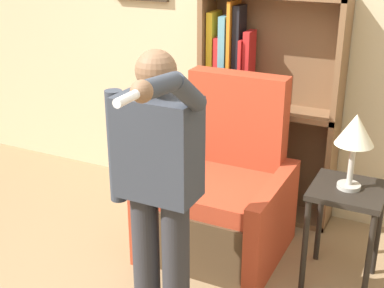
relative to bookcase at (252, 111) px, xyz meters
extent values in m
cube|color=beige|center=(-0.02, 0.16, 0.59)|extent=(8.00, 0.06, 2.80)
cube|color=brown|center=(-0.38, -0.02, 0.04)|extent=(0.04, 0.28, 1.71)
cube|color=brown|center=(0.63, -0.02, 0.04)|extent=(0.04, 0.28, 1.71)
cube|color=brown|center=(0.13, 0.12, 0.04)|extent=(1.05, 0.01, 1.71)
cube|color=brown|center=(0.13, -0.02, -0.79)|extent=(1.05, 0.28, 0.04)
cube|color=brown|center=(0.13, -0.02, 0.04)|extent=(1.05, 0.28, 0.04)
cube|color=black|center=(-0.32, -0.02, -0.52)|extent=(0.05, 0.18, 0.52)
cube|color=orange|center=(-0.27, -0.02, -0.51)|extent=(0.04, 0.19, 0.52)
cube|color=red|center=(-0.23, -0.02, -0.45)|extent=(0.04, 0.23, 0.66)
cube|color=red|center=(-0.18, -0.02, -0.43)|extent=(0.04, 0.21, 0.69)
cube|color=#1E47B2|center=(-0.13, -0.02, -0.53)|extent=(0.03, 0.16, 0.50)
cube|color=white|center=(-0.08, -0.02, -0.45)|extent=(0.04, 0.20, 0.64)
cube|color=white|center=(-0.04, -0.02, -0.43)|extent=(0.04, 0.23, 0.68)
cube|color=#238438|center=(0.00, -0.02, -0.52)|extent=(0.03, 0.16, 0.52)
cube|color=gold|center=(-0.32, -0.02, 0.40)|extent=(0.05, 0.19, 0.67)
cube|color=red|center=(-0.27, -0.02, 0.31)|extent=(0.04, 0.18, 0.49)
cube|color=#5B99A8|center=(-0.22, -0.02, 0.39)|extent=(0.05, 0.23, 0.65)
cube|color=orange|center=(-0.17, -0.02, 0.44)|extent=(0.03, 0.22, 0.76)
cube|color=black|center=(-0.12, -0.02, 0.43)|extent=(0.05, 0.16, 0.73)
cube|color=red|center=(-0.08, -0.02, 0.31)|extent=(0.02, 0.20, 0.49)
cube|color=red|center=(-0.04, -0.02, 0.34)|extent=(0.05, 0.16, 0.55)
cube|color=#4C3823|center=(0.03, -0.71, -0.60)|extent=(0.70, 0.76, 0.43)
cube|color=#B23D23|center=(0.03, -0.75, -0.33)|extent=(0.66, 0.64, 0.12)
cube|color=#B23D23|center=(0.03, -0.37, -0.11)|extent=(0.70, 0.16, 0.99)
cube|color=#B23D23|center=(-0.37, -0.71, -0.51)|extent=(0.10, 0.84, 0.61)
cube|color=#B23D23|center=(0.42, -0.71, -0.51)|extent=(0.10, 0.84, 0.61)
cylinder|color=#2D2D33|center=(-0.04, -1.54, -0.40)|extent=(0.15, 0.15, 0.83)
cylinder|color=#2D2D33|center=(0.15, -1.54, -0.40)|extent=(0.15, 0.15, 0.83)
cube|color=#333842|center=(0.05, -1.54, 0.28)|extent=(0.41, 0.24, 0.53)
sphere|color=brown|center=(0.05, -1.54, 0.67)|extent=(0.20, 0.20, 0.20)
cylinder|color=#333842|center=(-0.20, -1.54, 0.24)|extent=(0.09, 0.09, 0.61)
cylinder|color=#333842|center=(0.27, -1.66, 0.62)|extent=(0.09, 0.28, 0.23)
cylinder|color=#333842|center=(0.27, -1.90, 0.71)|extent=(0.08, 0.27, 0.10)
sphere|color=brown|center=(0.27, -2.03, 0.73)|extent=(0.09, 0.09, 0.09)
cylinder|color=white|center=(0.27, -2.13, 0.73)|extent=(0.04, 0.15, 0.04)
cube|color=black|center=(0.87, -0.70, -0.16)|extent=(0.43, 0.43, 0.04)
cylinder|color=black|center=(0.69, -0.88, -0.50)|extent=(0.04, 0.04, 0.63)
cylinder|color=black|center=(1.06, -0.88, -0.50)|extent=(0.04, 0.04, 0.63)
cylinder|color=black|center=(0.69, -0.51, -0.50)|extent=(0.04, 0.04, 0.63)
cylinder|color=black|center=(1.06, -0.51, -0.50)|extent=(0.04, 0.04, 0.63)
cylinder|color=#B7B2A8|center=(0.87, -0.70, -0.13)|extent=(0.14, 0.14, 0.02)
cylinder|color=#B7B2A8|center=(0.87, -0.70, 0.01)|extent=(0.04, 0.04, 0.26)
cone|color=beige|center=(0.87, -0.70, 0.23)|extent=(0.23, 0.23, 0.18)
camera|label=1|loc=(1.30, -3.68, 1.29)|focal=50.00mm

